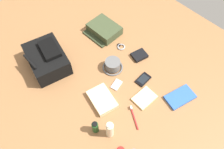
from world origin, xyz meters
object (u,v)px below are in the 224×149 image
(shampoo_bottle, at_px, (95,127))
(folded_towel, at_px, (102,99))
(toiletry_pouch, at_px, (104,30))
(wallet, at_px, (139,55))
(paperback_novel, at_px, (180,97))
(cell_phone, at_px, (143,79))
(lotion_bottle, at_px, (110,130))
(media_player, at_px, (117,85))
(toothbrush, at_px, (134,116))
(notepad, at_px, (144,98))
(bucket_hat, at_px, (113,65))
(backpack, at_px, (47,59))
(wristwatch, at_px, (121,47))

(shampoo_bottle, bearing_deg, folded_towel, -52.45)
(toiletry_pouch, bearing_deg, wallet, -174.61)
(toiletry_pouch, bearing_deg, paperback_novel, 178.61)
(cell_phone, bearing_deg, lotion_bottle, 106.38)
(media_player, relative_size, folded_towel, 0.47)
(media_player, bearing_deg, cell_phone, -120.07)
(media_player, height_order, toothbrush, toothbrush)
(toiletry_pouch, bearing_deg, notepad, 162.50)
(bucket_hat, relative_size, cell_phone, 1.30)
(lotion_bottle, height_order, paperback_novel, lotion_bottle)
(backpack, relative_size, wallet, 3.43)
(toothbrush, height_order, folded_towel, folded_towel)
(shampoo_bottle, height_order, notepad, shampoo_bottle)
(shampoo_bottle, bearing_deg, wallet, -70.44)
(backpack, relative_size, shampoo_bottle, 3.39)
(backpack, bearing_deg, notepad, -155.05)
(toothbrush, bearing_deg, bucket_hat, -23.23)
(shampoo_bottle, height_order, folded_towel, shampoo_bottle)
(paperback_novel, relative_size, media_player, 2.30)
(lotion_bottle, distance_m, wallet, 0.65)
(lotion_bottle, relative_size, cell_phone, 1.39)
(folded_towel, bearing_deg, cell_phone, -103.04)
(backpack, distance_m, toothbrush, 0.74)
(wallet, bearing_deg, toothbrush, 141.93)
(toiletry_pouch, distance_m, cell_phone, 0.55)
(paperback_novel, bearing_deg, bucket_hat, 18.92)
(cell_phone, height_order, toothbrush, toothbrush)
(shampoo_bottle, bearing_deg, toiletry_pouch, -45.07)
(bucket_hat, height_order, notepad, bucket_hat)
(media_player, distance_m, wallet, 0.31)
(wallet, bearing_deg, backpack, 66.33)
(bucket_hat, xyz_separation_m, cell_phone, (-0.23, -0.09, -0.03))
(backpack, xyz_separation_m, toiletry_pouch, (-0.03, -0.52, -0.04))
(wristwatch, bearing_deg, bucket_hat, 119.19)
(toiletry_pouch, distance_m, wristwatch, 0.21)
(lotion_bottle, relative_size, paperback_novel, 0.74)
(wristwatch, xyz_separation_m, notepad, (-0.43, 0.20, 0.00))
(folded_towel, bearing_deg, media_player, -81.70)
(shampoo_bottle, height_order, wallet, shampoo_bottle)
(toiletry_pouch, height_order, notepad, toiletry_pouch)
(toiletry_pouch, relative_size, cell_phone, 2.19)
(backpack, xyz_separation_m, lotion_bottle, (-0.70, 0.02, 0.01))
(folded_towel, bearing_deg, lotion_bottle, 150.52)
(lotion_bottle, bearing_deg, paperback_novel, -104.78)
(wristwatch, xyz_separation_m, wallet, (-0.16, -0.04, 0.01))
(toiletry_pouch, relative_size, bucket_hat, 1.68)
(paperback_novel, xyz_separation_m, notepad, (0.16, 0.18, -0.00))
(notepad, height_order, folded_towel, folded_towel)
(paperback_novel, height_order, toothbrush, toothbrush)
(cell_phone, distance_m, toothbrush, 0.29)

